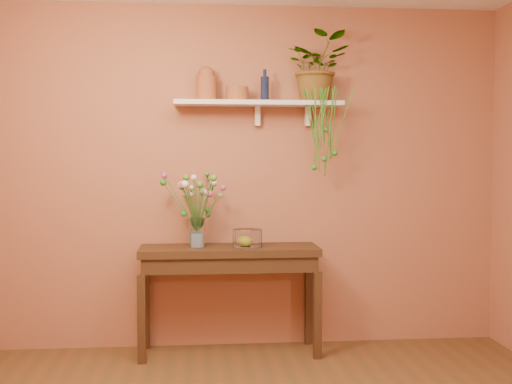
% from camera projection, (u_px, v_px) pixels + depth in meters
% --- Properties ---
extents(room, '(4.04, 4.04, 2.70)m').
position_uv_depth(room, '(286.00, 188.00, 3.10)').
color(room, brown).
rests_on(room, ground).
extents(sideboard, '(1.36, 0.44, 0.82)m').
position_uv_depth(sideboard, '(229.00, 262.00, 4.87)').
color(sideboard, '#3D2815').
rests_on(sideboard, ground).
extents(wall_shelf, '(1.30, 0.24, 0.19)m').
position_uv_depth(wall_shelf, '(260.00, 104.00, 4.94)').
color(wall_shelf, white).
rests_on(wall_shelf, room).
extents(terracotta_jug, '(0.20, 0.20, 0.26)m').
position_uv_depth(terracotta_jug, '(206.00, 84.00, 4.90)').
color(terracotta_jug, '#9B5730').
rests_on(terracotta_jug, wall_shelf).
extents(terracotta_pot, '(0.22, 0.22, 0.11)m').
position_uv_depth(terracotta_pot, '(237.00, 94.00, 4.92)').
color(terracotta_pot, '#9B5730').
rests_on(terracotta_pot, wall_shelf).
extents(blue_bottle, '(0.07, 0.07, 0.24)m').
position_uv_depth(blue_bottle, '(265.00, 88.00, 4.91)').
color(blue_bottle, '#111936').
rests_on(blue_bottle, wall_shelf).
extents(spider_plant, '(0.51, 0.45, 0.53)m').
position_uv_depth(spider_plant, '(318.00, 68.00, 4.99)').
color(spider_plant, '#2F7822').
rests_on(spider_plant, wall_shelf).
extents(plant_fronds, '(0.33, 0.38, 0.67)m').
position_uv_depth(plant_fronds, '(324.00, 136.00, 4.86)').
color(plant_fronds, '#2F7822').
rests_on(plant_fronds, wall_shelf).
extents(glass_vase, '(0.11, 0.11, 0.22)m').
position_uv_depth(glass_vase, '(197.00, 235.00, 4.84)').
color(glass_vase, white).
rests_on(glass_vase, sideboard).
extents(bouquet, '(0.50, 0.55, 0.45)m').
position_uv_depth(bouquet, '(197.00, 192.00, 4.84)').
color(bouquet, '#386B28').
rests_on(bouquet, glass_vase).
extents(glass_bowl, '(0.22, 0.22, 0.13)m').
position_uv_depth(glass_bowl, '(247.00, 239.00, 4.84)').
color(glass_bowl, white).
rests_on(glass_bowl, sideboard).
extents(lemon, '(0.08, 0.08, 0.08)m').
position_uv_depth(lemon, '(246.00, 241.00, 4.84)').
color(lemon, yellow).
rests_on(lemon, glass_bowl).
extents(carton, '(0.07, 0.05, 0.12)m').
position_uv_depth(carton, '(194.00, 239.00, 4.85)').
color(carton, teal).
rests_on(carton, sideboard).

